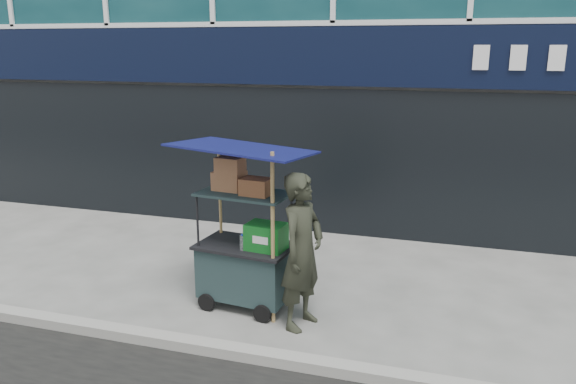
% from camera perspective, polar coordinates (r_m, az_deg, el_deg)
% --- Properties ---
extents(ground, '(80.00, 80.00, 0.00)m').
position_cam_1_polar(ground, '(6.12, -4.25, -15.50)').
color(ground, '#60605C').
rests_on(ground, ground).
extents(curb, '(80.00, 0.18, 0.12)m').
position_cam_1_polar(curb, '(5.93, -4.98, -15.92)').
color(curb, gray).
rests_on(curb, ground).
extents(vendor_cart, '(1.60, 1.22, 2.02)m').
position_cam_1_polar(vendor_cart, '(6.71, -4.24, -5.95)').
color(vendor_cart, '#1B2E2E').
rests_on(vendor_cart, ground).
extents(vendor_man, '(0.58, 0.73, 1.77)m').
position_cam_1_polar(vendor_man, '(6.18, 1.44, -6.06)').
color(vendor_man, '#26281D').
rests_on(vendor_man, ground).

